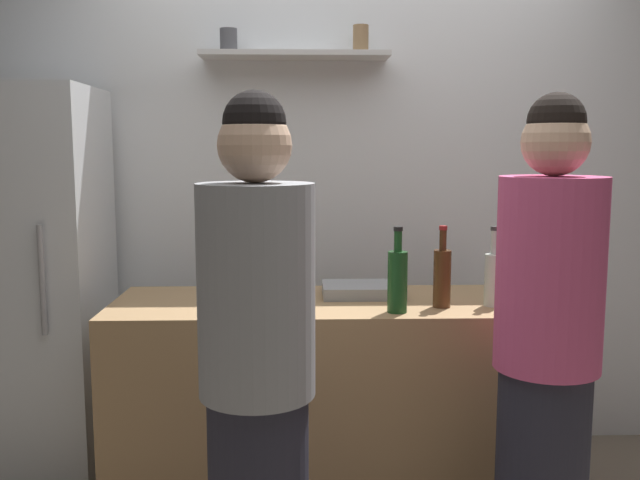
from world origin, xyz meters
name	(u,v)px	position (x,y,z in m)	size (l,w,h in m)	color
back_wall_assembly	(348,187)	(0.00, 1.25, 1.30)	(4.80, 0.32, 2.60)	white
refrigerator	(30,287)	(-1.46, 0.85, 0.88)	(0.63, 0.61, 1.76)	silver
counter	(320,404)	(-0.16, 0.54, 0.44)	(1.69, 0.63, 0.88)	#9E7A51
baking_pan	(363,290)	(0.02, 0.63, 0.91)	(0.34, 0.24, 0.05)	gray
utensil_holder	(257,277)	(-0.43, 0.72, 0.94)	(0.09, 0.09, 0.23)	#B2B2B7
wine_bottle_pale_glass	(493,277)	(0.51, 0.42, 1.00)	(0.07, 0.07, 0.32)	#B2BFB2
wine_bottle_green_glass	(397,279)	(0.12, 0.33, 1.01)	(0.08, 0.08, 0.33)	#19471E
wine_bottle_amber_glass	(442,276)	(0.31, 0.41, 1.00)	(0.07, 0.07, 0.32)	#472814
water_bottle_plastic	(269,274)	(-0.37, 0.58, 0.98)	(0.08, 0.08, 0.23)	silver
person_grey_hoodie	(257,381)	(-0.37, -0.27, 0.82)	(0.34, 0.34, 1.66)	#262633
person_pink_top	(546,356)	(0.56, -0.07, 0.83)	(0.34, 0.34, 1.67)	#262633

